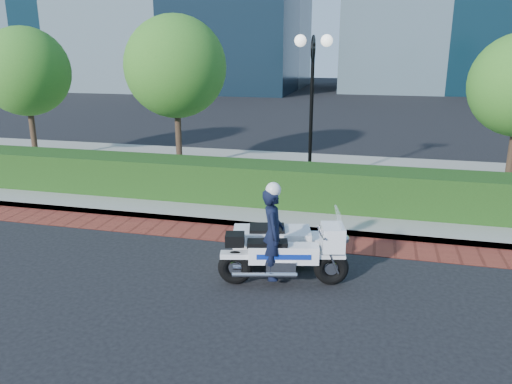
% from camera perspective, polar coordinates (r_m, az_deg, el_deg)
% --- Properties ---
extents(ground, '(120.00, 120.00, 0.00)m').
position_cam_1_polar(ground, '(9.87, -4.11, -7.98)').
color(ground, black).
rests_on(ground, ground).
extents(brick_strip, '(60.00, 1.00, 0.01)m').
position_cam_1_polar(brick_strip, '(11.19, -1.74, -4.90)').
color(brick_strip, maroon).
rests_on(brick_strip, ground).
extents(sidewalk, '(60.00, 8.00, 0.15)m').
position_cam_1_polar(sidewalk, '(15.34, 2.78, 1.26)').
color(sidewalk, gray).
rests_on(sidewalk, ground).
extents(hedge_main, '(18.00, 1.20, 1.00)m').
position_cam_1_polar(hedge_main, '(12.93, 0.74, 1.04)').
color(hedge_main, black).
rests_on(hedge_main, sidewalk).
extents(lamppost, '(1.02, 0.70, 4.21)m').
position_cam_1_polar(lamppost, '(13.91, 6.42, 11.69)').
color(lamppost, black).
rests_on(lamppost, sidewalk).
extents(tree_a, '(3.00, 3.00, 4.58)m').
position_cam_1_polar(tree_a, '(19.16, -24.86, 12.37)').
color(tree_a, '#332319').
rests_on(tree_a, sidewalk).
extents(tree_b, '(3.20, 3.20, 4.89)m').
position_cam_1_polar(tree_b, '(16.34, -9.19, 13.93)').
color(tree_b, '#332319').
rests_on(tree_b, sidewalk).
extents(police_motorcycle, '(2.29, 1.65, 1.87)m').
position_cam_1_polar(police_motorcycle, '(9.05, 2.47, -5.87)').
color(police_motorcycle, black).
rests_on(police_motorcycle, ground).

